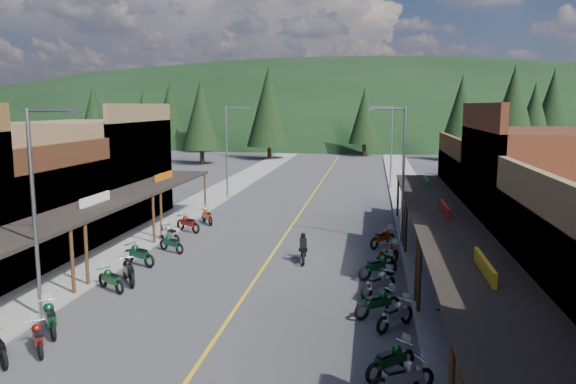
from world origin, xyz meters
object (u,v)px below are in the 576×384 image
at_px(pine_5, 553,106).
at_px(bike_west_7, 128,270).
at_px(shop_east_3, 508,195).
at_px(pine_1, 202,110).
at_px(pedestrian_east_a, 441,287).
at_px(shop_west_2, 6,212).
at_px(streetlight_1, 228,148).
at_px(bike_east_5, 395,314).
at_px(bike_east_6, 378,302).
at_px(bike_east_9, 387,254).
at_px(pine_10, 201,115).
at_px(bike_west_11, 188,222).
at_px(pine_4, 462,111).
at_px(pedestrian_east_b, 417,204).
at_px(bike_east_7, 378,282).
at_px(bike_east_8, 378,265).
at_px(streetlight_3, 390,143).
at_px(pine_0, 93,115).
at_px(pine_9, 534,120).
at_px(bike_west_9, 171,243).
at_px(bike_west_6, 111,278).
at_px(rider_on_bike, 304,250).
at_px(bike_west_8, 139,253).
at_px(bike_west_4, 38,336).
at_px(bike_west_12, 207,215).
at_px(pine_2, 269,106).
at_px(pine_7, 170,110).
at_px(pine_11, 513,114).
at_px(bike_east_3, 402,376).
at_px(bike_east_4, 391,359).
at_px(bike_east_10, 383,237).
at_px(pine_8, 144,123).
at_px(pine_3, 365,115).
at_px(bike_west_5, 50,316).
at_px(streetlight_2, 401,169).
at_px(streetlight_0, 37,204).
at_px(shop_east_2, 560,207).
at_px(bike_west_10, 170,233).

height_order(pine_5, bike_west_7, pine_5).
height_order(shop_east_3, pine_1, pine_1).
bearing_deg(pedestrian_east_a, shop_west_2, -82.38).
height_order(streetlight_1, bike_east_5, streetlight_1).
bearing_deg(bike_east_6, bike_east_9, 137.73).
height_order(pine_10, bike_west_11, pine_10).
height_order(pine_4, pedestrian_east_b, pine_4).
relative_size(bike_east_7, bike_east_8, 0.97).
distance_m(shop_east_3, streetlight_3, 19.99).
relative_size(pine_5, bike_east_5, 6.90).
height_order(shop_east_3, pine_0, pine_0).
bearing_deg(pine_9, bike_west_9, -125.97).
height_order(bike_west_6, bike_west_9, bike_west_6).
bearing_deg(bike_east_7, shop_east_3, 96.91).
relative_size(bike_east_7, rider_on_bike, 0.99).
bearing_deg(bike_west_8, bike_west_4, -148.33).
bearing_deg(pine_10, bike_west_12, -72.37).
height_order(bike_west_7, bike_west_8, bike_west_7).
bearing_deg(pine_2, shop_east_3, -63.04).
bearing_deg(bike_east_8, pine_7, 167.20).
height_order(pine_4, pine_11, pine_4).
xyz_separation_m(bike_east_5, bike_east_9, (-0.09, 8.14, 0.05)).
distance_m(shop_east_3, bike_east_3, 22.44).
xyz_separation_m(bike_east_4, bike_east_10, (0.01, 15.78, 0.04)).
bearing_deg(rider_on_bike, pine_8, 117.02).
distance_m(pine_3, bike_east_4, 74.97).
distance_m(bike_west_9, bike_east_3, 18.32).
bearing_deg(bike_west_5, pine_11, 22.06).
xyz_separation_m(pine_1, bike_west_4, (18.49, -78.70, -6.70)).
height_order(streetlight_2, pine_10, pine_10).
xyz_separation_m(pine_8, bike_west_7, (16.37, -41.40, -5.34)).
xyz_separation_m(rider_on_bike, pedestrian_east_a, (6.20, -6.46, 0.43)).
xyz_separation_m(pine_9, bike_west_5, (-29.99, -52.19, -5.75)).
xyz_separation_m(shop_east_3, streetlight_3, (-6.80, 18.70, 1.93)).
height_order(streetlight_0, pine_8, pine_8).
xyz_separation_m(pine_0, pine_1, (16.00, 8.00, 0.75)).
height_order(pine_7, pedestrian_east_b, pine_7).
relative_size(bike_west_11, rider_on_bike, 1.00).
height_order(bike_west_4, pedestrian_east_b, pedestrian_east_b).
distance_m(bike_west_12, bike_east_8, 15.72).
xyz_separation_m(bike_east_8, pedestrian_east_a, (2.38, -4.21, 0.44)).
height_order(pine_1, pedestrian_east_b, pine_1).
bearing_deg(shop_west_2, shop_east_2, 0.00).
height_order(bike_east_5, pedestrian_east_b, pedestrian_east_b).
bearing_deg(rider_on_bike, bike_east_4, -77.22).
bearing_deg(bike_west_10, rider_on_bike, -63.60).
bearing_deg(bike_west_10, pine_2, 48.02).
relative_size(bike_west_8, bike_west_12, 1.08).
xyz_separation_m(bike_west_4, bike_east_9, (11.68, 11.88, 0.09)).
height_order(pine_3, bike_west_11, pine_3).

